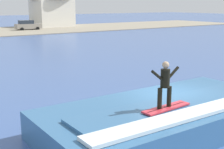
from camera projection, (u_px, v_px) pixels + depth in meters
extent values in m
plane|color=#3F5D9B|center=(167.00, 116.00, 13.86)|extent=(260.00, 260.00, 0.00)
cube|color=teal|center=(165.00, 117.00, 12.26)|extent=(9.76, 4.55, 1.04)
cube|color=teal|center=(176.00, 106.00, 11.67)|extent=(8.30, 2.05, 0.12)
cube|color=white|center=(195.00, 112.00, 10.94)|extent=(8.78, 0.82, 0.12)
cube|color=#D8333F|center=(166.00, 108.00, 11.15)|extent=(2.06, 0.60, 0.06)
cube|color=black|center=(166.00, 107.00, 11.15)|extent=(1.87, 0.18, 0.01)
cylinder|color=black|center=(160.00, 98.00, 10.91)|extent=(0.16, 0.16, 0.72)
cylinder|color=black|center=(169.00, 96.00, 11.15)|extent=(0.16, 0.16, 0.72)
cylinder|color=black|center=(165.00, 78.00, 10.88)|extent=(0.32, 0.32, 0.64)
sphere|color=tan|center=(166.00, 65.00, 10.78)|extent=(0.24, 0.24, 0.24)
cylinder|color=black|center=(157.00, 75.00, 10.64)|extent=(0.50, 0.10, 0.41)
cylinder|color=black|center=(173.00, 73.00, 11.06)|extent=(0.50, 0.10, 0.41)
cube|color=gray|center=(28.00, 26.00, 58.54)|extent=(4.53, 1.78, 0.90)
cube|color=#262D38|center=(26.00, 22.00, 58.19)|extent=(2.49, 1.60, 0.64)
cylinder|color=black|center=(34.00, 28.00, 60.21)|extent=(0.64, 0.22, 0.64)
cylinder|color=black|center=(38.00, 29.00, 58.70)|extent=(0.64, 0.22, 0.64)
cylinder|color=black|center=(19.00, 29.00, 58.58)|extent=(0.64, 0.22, 0.64)
cylinder|color=black|center=(22.00, 29.00, 57.07)|extent=(0.64, 0.22, 0.64)
cube|color=silver|center=(52.00, 13.00, 67.08)|extent=(7.45, 7.13, 5.87)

